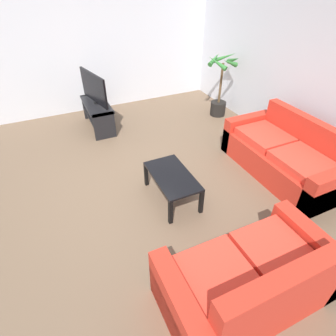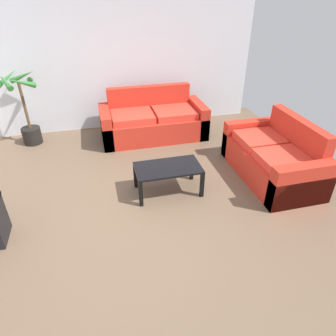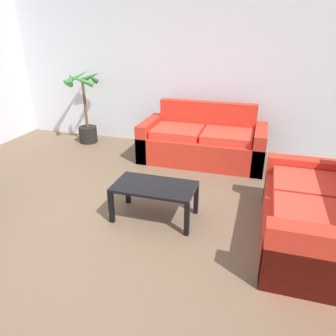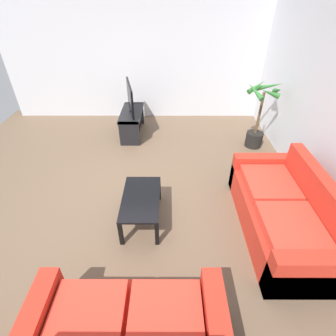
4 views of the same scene
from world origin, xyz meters
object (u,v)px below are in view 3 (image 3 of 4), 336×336
Objects in this scene: couch_loveseat at (314,217)px; couch_main at (203,143)px; potted_palm at (86,113)px; coffee_table at (154,190)px.

couch_main is at bearing 128.77° from couch_loveseat.
potted_palm reaches higher than couch_main.
couch_loveseat is at bearing -29.57° from potted_palm.
coffee_table is at bearing -179.23° from couch_loveseat.
couch_loveseat is 4.31m from potted_palm.
couch_main is 2.16× the size of coffee_table.
couch_main is 1.18× the size of couch_loveseat.
potted_palm reaches higher than coffee_table.
couch_loveseat reaches higher than coffee_table.
potted_palm is at bearing 173.04° from couch_main.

